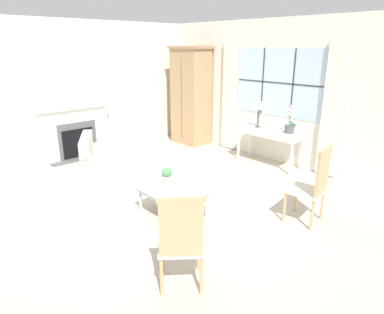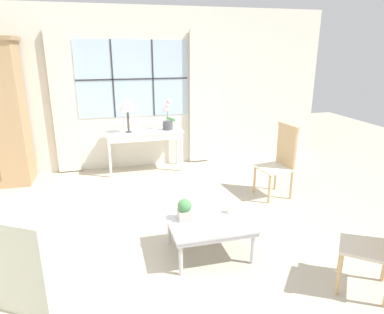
% 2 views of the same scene
% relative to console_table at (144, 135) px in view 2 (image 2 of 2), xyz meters
% --- Properties ---
extents(ground_plane, '(14.00, 14.00, 0.00)m').
position_rel_console_table_xyz_m(ground_plane, '(-0.12, -2.70, -0.65)').
color(ground_plane, '#B2A893').
extents(wall_back_windowed, '(7.20, 0.14, 2.80)m').
position_rel_console_table_xyz_m(wall_back_windowed, '(-0.12, 0.33, 0.74)').
color(wall_back_windowed, silver).
rests_on(wall_back_windowed, ground_plane).
extents(console_table, '(1.32, 0.49, 0.73)m').
position_rel_console_table_xyz_m(console_table, '(0.00, 0.00, 0.00)').
color(console_table, white).
rests_on(console_table, ground_plane).
extents(table_lamp, '(0.26, 0.26, 0.59)m').
position_rel_console_table_xyz_m(table_lamp, '(-0.27, -0.06, 0.54)').
color(table_lamp, '#4C4742').
rests_on(table_lamp, console_table).
extents(potted_orchid, '(0.23, 0.18, 0.55)m').
position_rel_console_table_xyz_m(potted_orchid, '(0.42, -0.01, 0.29)').
color(potted_orchid, '#4C4C51').
rests_on(potted_orchid, console_table).
extents(armchair_upholstered, '(1.29, 1.24, 0.84)m').
position_rel_console_table_xyz_m(armchair_upholstered, '(-1.42, -2.83, -0.36)').
color(armchair_upholstered, beige).
rests_on(armchair_upholstered, ground_plane).
extents(side_chair_wooden, '(0.50, 0.50, 1.07)m').
position_rel_console_table_xyz_m(side_chair_wooden, '(1.79, -1.58, -0.06)').
color(side_chair_wooden, beige).
rests_on(side_chair_wooden, ground_plane).
extents(accent_chair_wooden, '(0.62, 0.62, 1.03)m').
position_rel_console_table_xyz_m(accent_chair_wooden, '(1.60, -3.74, -0.08)').
color(accent_chair_wooden, beige).
rests_on(accent_chair_wooden, ground_plane).
extents(coffee_table, '(0.85, 0.69, 0.39)m').
position_rel_console_table_xyz_m(coffee_table, '(0.33, -2.79, -0.30)').
color(coffee_table, '#BCBCC1').
rests_on(coffee_table, ground_plane).
extents(potted_plant_small, '(0.15, 0.15, 0.23)m').
position_rel_console_table_xyz_m(potted_plant_small, '(0.09, -2.70, -0.15)').
color(potted_plant_small, '#BCB7AD').
rests_on(potted_plant_small, coffee_table).
extents(pillar_candle, '(0.11, 0.11, 0.11)m').
position_rel_console_table_xyz_m(pillar_candle, '(0.61, -2.68, -0.22)').
color(pillar_candle, silver).
rests_on(pillar_candle, coffee_table).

